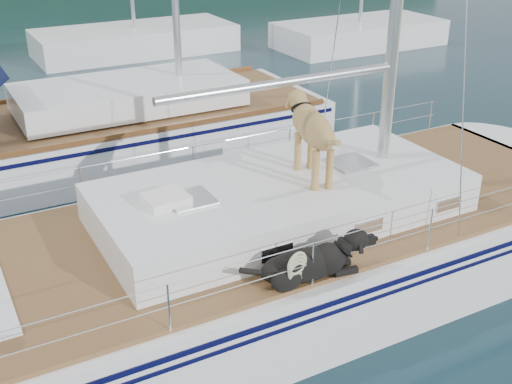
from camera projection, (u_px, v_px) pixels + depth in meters
ground at (233, 302)px, 9.45m from camera, size 120.00×120.00×0.00m
main_sailboat at (239, 261)px, 9.20m from camera, size 12.00×3.82×14.01m
neighbor_sailboat at (84, 138)px, 13.93m from camera, size 11.00×3.50×13.30m
bg_boat_center at (135, 41)px, 23.70m from camera, size 7.20×3.00×11.65m
bg_boat_east at (359, 34)px, 24.77m from camera, size 6.40×3.00×11.65m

